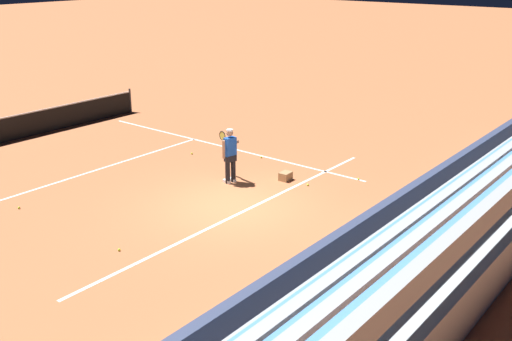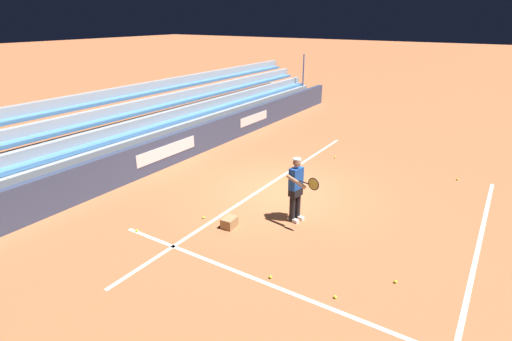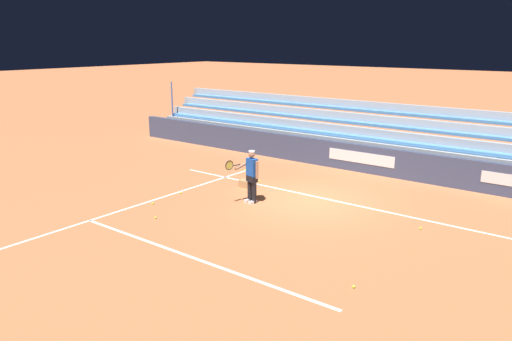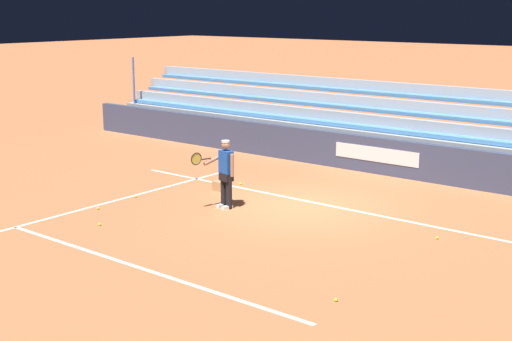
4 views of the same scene
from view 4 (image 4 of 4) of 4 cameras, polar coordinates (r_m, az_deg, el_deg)
ground_plane at (r=17.98m, az=3.69°, el=-2.90°), size 160.00×160.00×0.00m
court_baseline_white at (r=18.37m, az=4.59°, el=-2.55°), size 12.00×0.10×0.01m
court_sideline_white at (r=17.99m, az=-14.68°, el=-3.28°), size 0.10×12.00×0.01m
court_service_line_white at (r=14.04m, az=-9.42°, el=-7.63°), size 8.22×0.10×0.01m
back_wall_sponsor_board at (r=21.53m, az=10.53°, el=1.07°), size 25.81×0.25×1.10m
bleacher_stand at (r=23.11m, az=12.69°, el=2.22°), size 24.52×2.40×2.95m
tennis_player at (r=17.61m, az=-2.49°, el=-0.21°), size 0.71×0.96×1.71m
ball_box_cardboard at (r=19.49m, az=-2.81°, el=-1.24°), size 0.42×0.32×0.26m
tennis_ball_toward_net at (r=20.13m, az=-1.25°, el=-1.05°), size 0.07×0.07×0.07m
tennis_ball_far_right at (r=15.94m, az=14.29°, el=-5.24°), size 0.07×0.07×0.07m
tennis_ball_by_box at (r=16.77m, az=-12.40°, el=-4.23°), size 0.07×0.07×0.07m
tennis_ball_far_left at (r=12.40m, az=6.41°, el=-10.24°), size 0.07×0.07×0.07m
tennis_ball_midcourt at (r=18.10m, az=-12.53°, el=-2.97°), size 0.07×0.07×0.07m
tennis_ball_near_player at (r=21.75m, az=-2.54°, el=-0.01°), size 0.07×0.07×0.07m
tennis_ball_stray_back at (r=19.03m, az=-9.61°, el=-2.06°), size 0.07×0.07×0.07m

